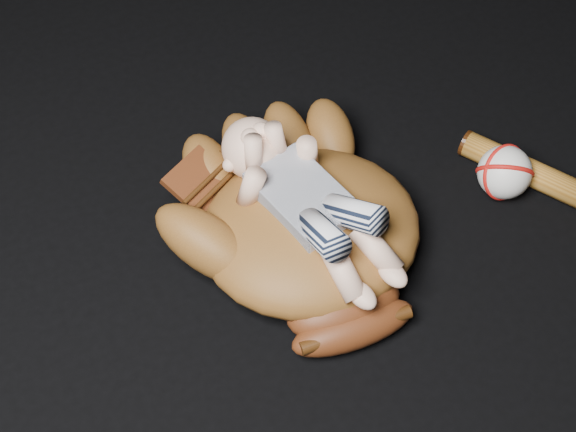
{
  "coord_description": "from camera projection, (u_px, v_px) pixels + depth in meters",
  "views": [
    {
      "loc": [
        -0.44,
        -0.63,
        1.07
      ],
      "look_at": [
        -0.1,
        0.05,
        0.08
      ],
      "focal_mm": 55.0,
      "sensor_mm": 36.0,
      "label": 1
    }
  ],
  "objects": [
    {
      "name": "baseball_glove",
      "position": [
        310.0,
        223.0,
        1.25
      ],
      "size": [
        0.44,
        0.49,
        0.14
      ],
      "primitive_type": null,
      "rotation": [
        0.0,
        0.0,
        -0.1
      ],
      "color": "brown",
      "rests_on": "ground"
    },
    {
      "name": "newborn_baby",
      "position": [
        315.0,
        205.0,
        1.21
      ],
      "size": [
        0.22,
        0.36,
        0.14
      ],
      "primitive_type": null,
      "rotation": [
        0.0,
        0.0,
        0.2
      ],
      "color": "beige",
      "rests_on": "baseball_glove"
    },
    {
      "name": "baseball",
      "position": [
        505.0,
        172.0,
        1.35
      ],
      "size": [
        0.1,
        0.1,
        0.08
      ],
      "primitive_type": "sphere",
      "rotation": [
        0.0,
        0.0,
        -0.24
      ],
      "color": "white",
      "rests_on": "ground"
    }
  ]
}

